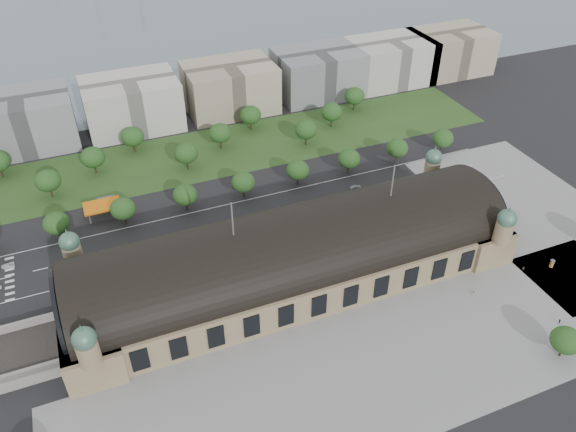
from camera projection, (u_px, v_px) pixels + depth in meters
name	position (u px, v px, depth m)	size (l,w,h in m)	color
ground	(294.00, 279.00, 191.85)	(900.00, 900.00, 0.00)	black
station	(294.00, 256.00, 185.68)	(150.00, 48.40, 44.30)	#96855D
plaza_south	(384.00, 367.00, 162.30)	(190.00, 48.00, 0.12)	gray
plaza_east	(532.00, 212.00, 223.07)	(56.00, 100.00, 0.12)	gray
road_slab	(207.00, 229.00, 213.92)	(260.00, 26.00, 0.10)	black
grass_belt	(185.00, 158.00, 256.16)	(300.00, 45.00, 0.10)	#2A4A1D
petrol_station	(105.00, 204.00, 222.08)	(14.00, 13.00, 5.05)	orange
lake	(137.00, 21.00, 412.50)	(700.00, 320.00, 0.08)	slate
office_2	(23.00, 122.00, 258.88)	(45.00, 32.00, 24.00)	gray
office_3	(132.00, 104.00, 274.03)	(45.00, 32.00, 24.00)	beige
office_4	(230.00, 88.00, 289.19)	(45.00, 32.00, 24.00)	#B5AA8E
office_5	(318.00, 73.00, 304.35)	(45.00, 32.00, 24.00)	gray
office_6	(390.00, 61.00, 317.99)	(45.00, 32.00, 24.00)	beige
office_7	(449.00, 51.00, 330.12)	(45.00, 32.00, 24.00)	#B5AA8E
tree_row_2	(56.00, 223.00, 204.81)	(9.60, 9.60, 11.52)	#2D2116
tree_row_3	(123.00, 209.00, 212.09)	(9.60, 9.60, 11.52)	#2D2116
tree_row_4	(185.00, 195.00, 219.36)	(9.60, 9.60, 11.52)	#2D2116
tree_row_5	(243.00, 182.00, 226.64)	(9.60, 9.60, 11.52)	#2D2116
tree_row_6	(298.00, 170.00, 233.91)	(9.60, 9.60, 11.52)	#2D2116
tree_row_7	(349.00, 159.00, 241.19)	(9.60, 9.60, 11.52)	#2D2116
tree_row_8	(397.00, 148.00, 248.46)	(9.60, 9.60, 11.52)	#2D2116
tree_row_9	(443.00, 138.00, 255.74)	(9.60, 9.60, 11.52)	#2D2116
tree_belt_3	(48.00, 181.00, 226.35)	(10.40, 10.40, 12.48)	#2D2116
tree_belt_4	(93.00, 157.00, 240.99)	(10.40, 10.40, 12.48)	#2D2116
tree_belt_5	(132.00, 137.00, 255.64)	(10.40, 10.40, 12.48)	#2D2116
tree_belt_6	(186.00, 153.00, 243.63)	(10.40, 10.40, 12.48)	#2D2116
tree_belt_7	(220.00, 133.00, 258.27)	(10.40, 10.40, 12.48)	#2D2116
tree_belt_8	(251.00, 115.00, 272.92)	(10.40, 10.40, 12.48)	#2D2116
tree_belt_9	(306.00, 130.00, 260.91)	(10.40, 10.40, 12.48)	#2D2116
tree_belt_10	(332.00, 112.00, 275.55)	(10.40, 10.40, 12.48)	#2D2116
tree_belt_11	(355.00, 96.00, 290.20)	(10.40, 10.40, 12.48)	#2D2116
tree_plaza_s	(566.00, 340.00, 161.53)	(9.00, 9.00, 10.64)	#2D2116
traffic_car_1	(8.00, 266.00, 196.21)	(1.46, 4.18, 1.38)	#95979D
traffic_car_4	(309.00, 212.00, 221.41)	(1.62, 4.03, 1.37)	#1B204D
traffic_car_5	(356.00, 187.00, 235.49)	(1.64, 4.71, 1.55)	slate
traffic_car_6	(397.00, 192.00, 233.05)	(2.28, 4.94, 1.37)	silver
parked_car_0	(114.00, 281.00, 189.92)	(1.53, 4.39, 1.45)	black
parked_car_1	(119.00, 273.00, 193.29)	(2.66, 5.77, 1.60)	maroon
parked_car_2	(85.00, 290.00, 186.71)	(2.17, 5.35, 1.55)	#191A47
parked_car_3	(93.00, 288.00, 187.54)	(1.69, 4.19, 1.43)	#4E5155
parked_car_4	(178.00, 260.00, 198.61)	(1.58, 4.54, 1.50)	silver
parked_car_5	(221.00, 254.00, 201.06)	(2.73, 5.91, 1.64)	gray
parked_car_6	(212.00, 249.00, 203.36)	(2.11, 5.19, 1.50)	black
bus_west	(265.00, 222.00, 215.01)	(2.57, 11.00, 3.06)	red
bus_mid	(237.00, 229.00, 211.66)	(2.57, 10.98, 3.06)	silver
bus_east	(311.00, 218.00, 216.38)	(3.09, 13.20, 3.68)	beige
advertising_column	(552.00, 264.00, 195.89)	(1.58, 1.58, 3.00)	#C73149
pedestrian_0	(473.00, 293.00, 185.43)	(0.78, 0.45, 1.60)	gray
pedestrian_2	(523.00, 268.00, 195.04)	(0.85, 0.49, 1.75)	gray
pedestrian_4	(559.00, 322.00, 175.20)	(1.11, 0.48, 1.72)	gray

